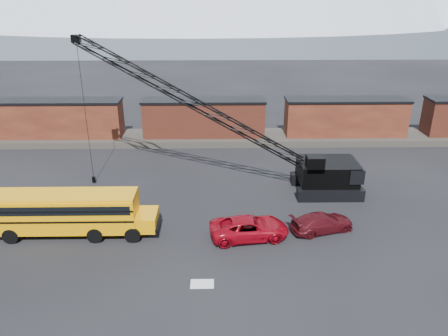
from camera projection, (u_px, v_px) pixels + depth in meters
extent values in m
plane|color=black|center=(197.00, 247.00, 29.81)|extent=(160.00, 160.00, 0.00)
cube|color=#413C36|center=(204.00, 138.00, 49.95)|extent=(120.00, 5.00, 0.70)
cube|color=#411912|center=(61.00, 119.00, 48.78)|extent=(13.50, 2.90, 4.00)
cube|color=black|center=(58.00, 101.00, 47.99)|extent=(13.70, 3.10, 0.25)
cube|color=black|center=(26.00, 133.00, 49.38)|extent=(2.20, 2.40, 0.60)
cube|color=black|center=(100.00, 133.00, 49.51)|extent=(2.20, 2.40, 0.60)
cube|color=#4B1B15|center=(204.00, 118.00, 49.04)|extent=(13.50, 2.90, 4.00)
cube|color=black|center=(204.00, 100.00, 48.24)|extent=(13.70, 3.10, 0.25)
cube|color=black|center=(167.00, 133.00, 49.63)|extent=(2.20, 2.40, 0.60)
cube|color=black|center=(241.00, 132.00, 49.76)|extent=(2.20, 2.40, 0.60)
cube|color=#411912|center=(345.00, 117.00, 49.29)|extent=(13.50, 2.90, 4.00)
cube|color=black|center=(347.00, 100.00, 48.49)|extent=(13.70, 3.10, 0.25)
cube|color=black|center=(307.00, 132.00, 49.88)|extent=(2.20, 2.40, 0.60)
cube|color=black|center=(380.00, 132.00, 50.01)|extent=(2.20, 2.40, 0.60)
cube|color=black|center=(446.00, 131.00, 50.13)|extent=(2.20, 2.40, 0.60)
cube|color=silver|center=(202.00, 284.00, 26.13)|extent=(1.40, 0.90, 0.02)
cube|color=orange|center=(66.00, 212.00, 30.72)|extent=(10.00, 2.50, 2.50)
cube|color=orange|center=(146.00, 220.00, 31.08)|extent=(1.60, 2.30, 1.10)
cube|color=orange|center=(63.00, 195.00, 30.21)|extent=(10.00, 2.30, 0.18)
cube|color=black|center=(58.00, 211.00, 29.28)|extent=(9.60, 0.05, 0.65)
cube|color=black|center=(70.00, 195.00, 31.60)|extent=(9.60, 0.05, 0.65)
cube|color=black|center=(158.00, 223.00, 31.21)|extent=(0.15, 2.45, 0.35)
cylinder|color=black|center=(11.00, 236.00, 30.08)|extent=(1.10, 0.35, 1.10)
cylinder|color=black|center=(24.00, 219.00, 32.20)|extent=(1.10, 0.35, 1.10)
cylinder|color=black|center=(95.00, 235.00, 30.18)|extent=(1.10, 0.35, 1.10)
cylinder|color=black|center=(103.00, 219.00, 32.30)|extent=(1.10, 0.35, 1.10)
cylinder|color=black|center=(133.00, 235.00, 30.22)|extent=(1.10, 0.35, 1.10)
cylinder|color=black|center=(138.00, 219.00, 32.34)|extent=(1.10, 0.35, 1.10)
imported|color=maroon|center=(249.00, 228.00, 30.67)|extent=(5.85, 3.29, 1.54)
imported|color=#460C12|center=(322.00, 222.00, 31.57)|extent=(5.01, 3.17, 1.35)
cube|color=black|center=(330.00, 194.00, 36.18)|extent=(5.50, 1.00, 1.00)
cube|color=black|center=(322.00, 179.00, 39.13)|extent=(5.50, 1.00, 1.00)
cube|color=black|center=(327.00, 171.00, 37.11)|extent=(4.80, 3.60, 1.80)
cube|color=black|center=(351.00, 169.00, 37.06)|extent=(1.20, 3.80, 1.20)
cube|color=black|center=(315.00, 164.00, 35.51)|extent=(1.40, 1.20, 1.30)
cube|color=black|center=(316.00, 166.00, 35.01)|extent=(1.20, 0.06, 0.90)
cube|color=black|center=(76.00, 39.00, 34.55)|extent=(0.70, 0.50, 0.60)
cylinder|color=black|center=(86.00, 116.00, 36.99)|extent=(0.04, 0.04, 12.31)
cube|color=black|center=(94.00, 179.00, 39.30)|extent=(0.25, 0.25, 0.50)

